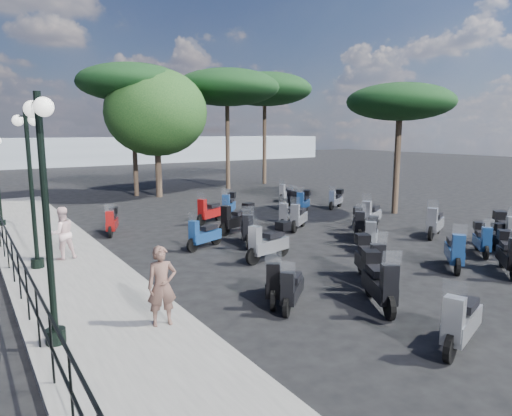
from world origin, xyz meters
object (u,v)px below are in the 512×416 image
scooter_9 (247,229)px  scooter_23 (303,202)px  lamp_post_1 (31,180)px  scooter_20 (371,236)px  scooter_29 (286,193)px  scooter_4 (204,235)px  scooter_16 (287,217)px  scooter_14 (455,252)px  scooter_27 (371,215)px  scooter_7 (461,323)px  pine_3 (400,102)px  scooter_11 (229,205)px  scooter_32 (299,218)px  scooter_22 (298,202)px  broadleaf_tree (156,113)px  scooter_17 (210,212)px  scooter_5 (112,222)px  scooter_10 (237,219)px  scooter_26 (505,231)px  scooter_3 (269,243)px  pine_0 (227,88)px  scooter_2 (274,282)px  scooter_31 (369,261)px  scooter_15 (358,224)px  scooter_19 (482,240)px  scooter_1 (292,290)px  lamp_post_0 (46,205)px  woman (162,286)px  pedestrian_far (62,233)px  scooter_28 (336,200)px  pine_2 (132,83)px  scooter_21 (435,223)px  scooter_8 (379,283)px

scooter_9 → scooter_23: size_ratio=1.15×
lamp_post_1 → scooter_20: bearing=-37.0°
scooter_20 → scooter_29: 10.86m
scooter_4 → scooter_16: 4.32m
scooter_14 → scooter_27: size_ratio=0.82×
scooter_16 → scooter_14: bearing=149.3°
scooter_7 → pine_3: 14.60m
scooter_11 → scooter_32: size_ratio=0.95×
scooter_22 → broadleaf_tree: broadleaf_tree is taller
scooter_17 → scooter_5: bearing=62.0°
scooter_10 → scooter_26: size_ratio=1.18×
scooter_3 → scooter_26: scooter_26 is taller
scooter_9 → pine_0: bearing=-87.7°
scooter_9 → pine_0: pine_0 is taller
scooter_20 → scooter_16: bearing=-37.6°
pine_3 → scooter_5: bearing=167.4°
scooter_17 → scooter_26: bearing=-171.2°
scooter_2 → scooter_20: (5.13, 1.82, 0.06)m
scooter_11 → scooter_31: (-1.45, -9.80, 0.04)m
scooter_14 → scooter_20: bearing=-30.5°
scooter_2 → scooter_9: bearing=-78.4°
scooter_15 → scooter_29: bearing=-68.4°
scooter_3 → scooter_26: bearing=-125.6°
scooter_19 → scooter_16: bearing=-19.7°
scooter_27 → scooter_10: bearing=42.5°
scooter_1 → scooter_29: scooter_29 is taller
lamp_post_0 → scooter_11: bearing=44.9°
woman → broadleaf_tree: bearing=79.7°
pedestrian_far → scooter_15: (9.56, -2.39, -0.40)m
scooter_23 → scooter_29: size_ratio=0.98×
scooter_22 → scooter_29: bearing=-55.1°
scooter_1 → scooter_20: scooter_20 is taller
scooter_2 → scooter_5: scooter_2 is taller
scooter_19 → scooter_31: (-4.93, 0.08, 0.09)m
scooter_27 → broadleaf_tree: size_ratio=0.23×
scooter_19 → scooter_31: scooter_31 is taller
scooter_28 → pine_3: 5.47m
scooter_4 → scooter_5: (-1.94, 3.74, 0.02)m
scooter_1 → pine_2: (2.89, 18.92, 6.11)m
scooter_22 → pine_3: pine_3 is taller
scooter_10 → scooter_21: (5.69, -4.54, -0.03)m
scooter_17 → scooter_29: (6.37, 3.16, -0.05)m
scooter_28 → pine_3: pine_3 is taller
woman → scooter_22: 13.91m
scooter_11 → scooter_23: bearing=-155.2°
scooter_4 → scooter_22: (7.01, 3.88, 0.01)m
scooter_16 → pedestrian_far: bearing=56.1°
scooter_3 → scooter_23: bearing=-59.2°
scooter_8 → scooter_17: size_ratio=1.04×
lamp_post_0 → scooter_29: (13.84, 11.73, -2.19)m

